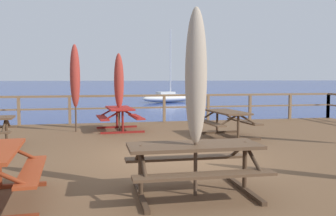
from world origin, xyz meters
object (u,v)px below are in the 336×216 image
Objects in this scene: picnic_table_mid_right at (194,158)px; patio_umbrella_tall_mid_left at (75,76)px; picnic_table_front_right at (120,114)px; patio_umbrella_tall_back_left at (196,77)px; patio_umbrella_short_front at (119,82)px; sailboat_distant at (168,97)px; picnic_table_mid_centre at (227,118)px.

picnic_table_mid_right is 7.41m from patio_umbrella_tall_mid_left.
picnic_table_front_right is 0.63× the size of patio_umbrella_tall_mid_left.
patio_umbrella_tall_back_left is (0.01, -0.05, 1.20)m from picnic_table_mid_right.
patio_umbrella_short_front is 27.20m from sailboat_distant.
patio_umbrella_tall_back_left is 1.09× the size of patio_umbrella_short_front.
picnic_table_mid_right is at bearing -73.60° from patio_umbrella_tall_mid_left.
patio_umbrella_short_front reaches higher than picnic_table_mid_right.
sailboat_distant is (8.26, 26.24, -2.16)m from patio_umbrella_tall_mid_left.
patio_umbrella_tall_mid_left reaches higher than picnic_table_mid_right.
patio_umbrella_tall_back_left is at bearing -84.65° from picnic_table_front_right.
picnic_table_mid_right is at bearing -84.61° from patio_umbrella_short_front.
patio_umbrella_tall_back_left is at bearing -115.05° from picnic_table_mid_centre.
picnic_table_mid_centre and picnic_table_front_right have the same top height.
picnic_table_mid_centre is at bearing 64.95° from patio_umbrella_tall_back_left.
sailboat_distant is (3.81, 28.20, -0.92)m from picnic_table_mid_centre.
patio_umbrella_tall_mid_left is (-2.07, 7.05, 0.03)m from patio_umbrella_tall_back_left.
patio_umbrella_tall_mid_left is at bearing 106.35° from patio_umbrella_tall_back_left.
patio_umbrella_short_front is at bearing 115.51° from picnic_table_front_right.
patio_umbrella_tall_mid_left is at bearing 179.47° from patio_umbrella_short_front.
sailboat_distant is at bearing 79.47° from patio_umbrella_tall_back_left.
picnic_table_mid_centre is at bearing -23.77° from patio_umbrella_tall_mid_left.
sailboat_distant is (6.85, 26.25, -1.99)m from patio_umbrella_short_front.
picnic_table_mid_centre is at bearing -32.39° from picnic_table_front_right.
picnic_table_mid_centre is 28.47m from sailboat_distant.
patio_umbrella_tall_mid_left is (-4.45, 1.96, 1.24)m from picnic_table_mid_centre.
picnic_table_mid_right is 0.77× the size of patio_umbrella_short_front.
sailboat_distant is at bearing 72.53° from patio_umbrella_tall_mid_left.
picnic_table_front_right is at bearing -104.61° from sailboat_distant.
patio_umbrella_tall_mid_left reaches higher than picnic_table_mid_centre.
picnic_table_mid_centre is 0.97× the size of picnic_table_mid_right.
sailboat_distant is (6.19, 33.24, -0.93)m from picnic_table_mid_right.
picnic_table_mid_right is 7.00m from picnic_table_front_right.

